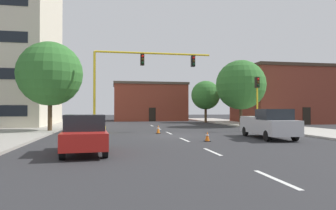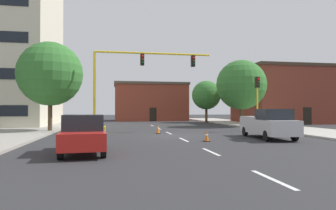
# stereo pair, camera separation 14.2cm
# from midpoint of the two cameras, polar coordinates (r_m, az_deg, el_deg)

# --- Properties ---
(ground_plane) EXTENTS (160.00, 160.00, 0.00)m
(ground_plane) POSITION_cam_midpoint_polar(r_m,az_deg,el_deg) (22.35, 1.47, -5.87)
(ground_plane) COLOR #2D2D30
(sidewalk_left) EXTENTS (6.00, 56.00, 0.14)m
(sidewalk_left) POSITION_cam_midpoint_polar(r_m,az_deg,el_deg) (30.88, -24.78, -4.25)
(sidewalk_left) COLOR #9E998E
(sidewalk_left) RESTS_ON ground_plane
(sidewalk_right) EXTENTS (6.00, 56.00, 0.14)m
(sidewalk_right) POSITION_cam_midpoint_polar(r_m,az_deg,el_deg) (34.24, 19.22, -3.93)
(sidewalk_right) COLOR #B2ADA3
(sidewalk_right) RESTS_ON ground_plane
(lane_stripe_seg_0) EXTENTS (0.16, 2.40, 0.01)m
(lane_stripe_seg_0) POSITION_cam_midpoint_polar(r_m,az_deg,el_deg) (9.21, 19.70, -13.17)
(lane_stripe_seg_0) COLOR silver
(lane_stripe_seg_0) RESTS_ON ground_plane
(lane_stripe_seg_1) EXTENTS (0.16, 2.40, 0.01)m
(lane_stripe_seg_1) POSITION_cam_midpoint_polar(r_m,az_deg,el_deg) (14.18, 8.45, -8.80)
(lane_stripe_seg_1) COLOR silver
(lane_stripe_seg_1) RESTS_ON ground_plane
(lane_stripe_seg_2) EXTENTS (0.16, 2.40, 0.01)m
(lane_stripe_seg_2) POSITION_cam_midpoint_polar(r_m,az_deg,el_deg) (19.44, 3.26, -6.62)
(lane_stripe_seg_2) COLOR silver
(lane_stripe_seg_2) RESTS_ON ground_plane
(lane_stripe_seg_3) EXTENTS (0.16, 2.40, 0.01)m
(lane_stripe_seg_3) POSITION_cam_midpoint_polar(r_m,az_deg,el_deg) (24.80, 0.31, -5.35)
(lane_stripe_seg_3) COLOR silver
(lane_stripe_seg_3) RESTS_ON ground_plane
(lane_stripe_seg_4) EXTENTS (0.16, 2.40, 0.01)m
(lane_stripe_seg_4) POSITION_cam_midpoint_polar(r_m,az_deg,el_deg) (30.21, -1.58, -4.53)
(lane_stripe_seg_4) COLOR silver
(lane_stripe_seg_4) RESTS_ON ground_plane
(lane_stripe_seg_5) EXTENTS (0.16, 2.40, 0.01)m
(lane_stripe_seg_5) POSITION_cam_midpoint_polar(r_m,az_deg,el_deg) (35.65, -2.89, -3.95)
(lane_stripe_seg_5) COLOR silver
(lane_stripe_seg_5) RESTS_ON ground_plane
(building_brick_center) EXTENTS (12.29, 8.09, 6.40)m
(building_brick_center) POSITION_cam_midpoint_polar(r_m,az_deg,el_deg) (51.87, -3.35, 0.59)
(building_brick_center) COLOR brown
(building_brick_center) RESTS_ON ground_plane
(building_row_right) EXTENTS (12.64, 10.37, 7.84)m
(building_row_right) POSITION_cam_midpoint_polar(r_m,az_deg,el_deg) (45.78, 21.45, 1.72)
(building_row_right) COLOR brown
(building_row_right) RESTS_ON ground_plane
(traffic_signal_gantry) EXTENTS (10.79, 1.20, 6.83)m
(traffic_signal_gantry) POSITION_cam_midpoint_polar(r_m,az_deg,el_deg) (25.34, -10.36, 0.06)
(traffic_signal_gantry) COLOR yellow
(traffic_signal_gantry) RESTS_ON ground_plane
(traffic_light_pole_right) EXTENTS (0.32, 0.47, 4.80)m
(traffic_light_pole_right) POSITION_cam_midpoint_polar(r_m,az_deg,el_deg) (27.40, 16.81, 2.49)
(traffic_light_pole_right) COLOR yellow
(traffic_light_pole_right) RESTS_ON ground_plane
(tree_right_far) EXTENTS (4.22, 4.22, 6.14)m
(tree_right_far) POSITION_cam_midpoint_polar(r_m,az_deg,el_deg) (44.28, 7.40, 1.87)
(tree_right_far) COLOR #4C3823
(tree_right_far) RESTS_ON ground_plane
(tree_right_mid) EXTENTS (5.62, 5.62, 7.54)m
(tree_right_mid) POSITION_cam_midpoint_polar(r_m,az_deg,el_deg) (34.99, 13.88, 3.74)
(tree_right_mid) COLOR #4C3823
(tree_right_mid) RESTS_ON ground_plane
(tree_left_near) EXTENTS (5.48, 5.48, 7.74)m
(tree_left_near) POSITION_cam_midpoint_polar(r_m,az_deg,el_deg) (27.70, -21.37, 5.52)
(tree_left_near) COLOR #4C3823
(tree_left_near) RESTS_ON ground_plane
(pickup_truck_silver) EXTENTS (2.39, 5.53, 1.99)m
(pickup_truck_silver) POSITION_cam_midpoint_polar(r_m,az_deg,el_deg) (21.29, 18.72, -3.45)
(pickup_truck_silver) COLOR #BCBCC1
(pickup_truck_silver) RESTS_ON ground_plane
(sedan_red_near_left) EXTENTS (2.20, 4.63, 1.74)m
(sedan_red_near_left) POSITION_cam_midpoint_polar(r_m,az_deg,el_deg) (14.04, -15.57, -5.24)
(sedan_red_near_left) COLOR #B21E19
(sedan_red_near_left) RESTS_ON ground_plane
(traffic_cone_roadside_a) EXTENTS (0.36, 0.36, 0.70)m
(traffic_cone_roadside_a) POSITION_cam_midpoint_polar(r_m,az_deg,el_deg) (24.26, -1.73, -4.65)
(traffic_cone_roadside_a) COLOR black
(traffic_cone_roadside_a) RESTS_ON ground_plane
(traffic_cone_roadside_b) EXTENTS (0.36, 0.36, 0.62)m
(traffic_cone_roadside_b) POSITION_cam_midpoint_polar(r_m,az_deg,el_deg) (18.52, 7.59, -5.98)
(traffic_cone_roadside_b) COLOR black
(traffic_cone_roadside_b) RESTS_ON ground_plane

